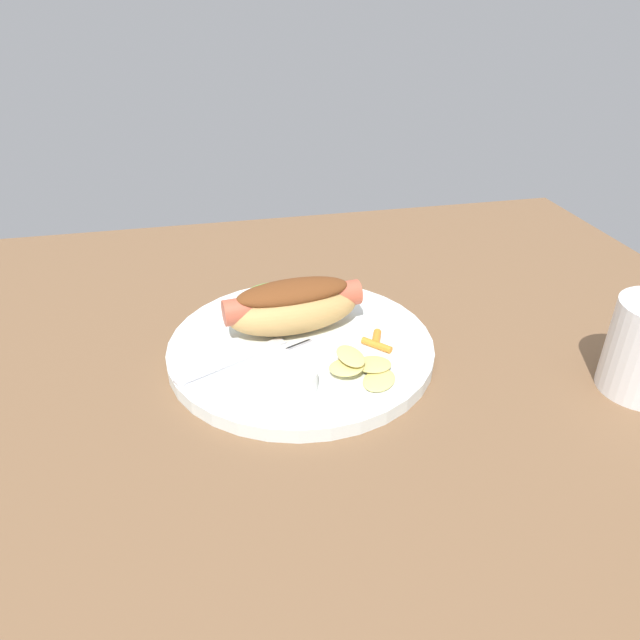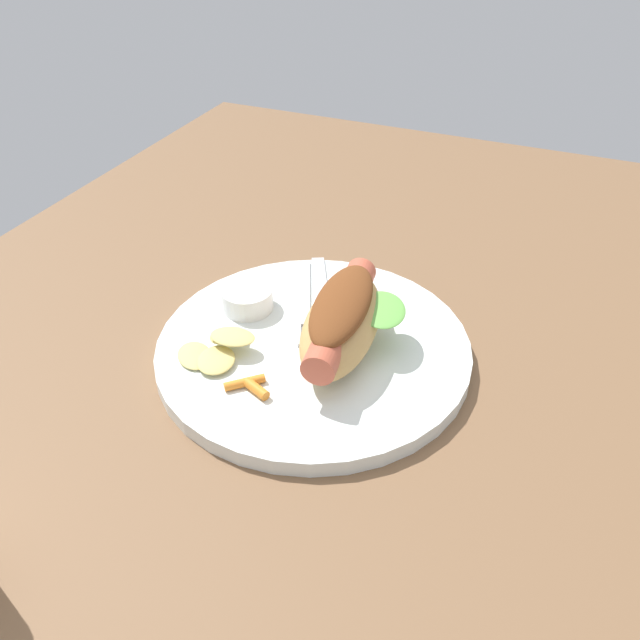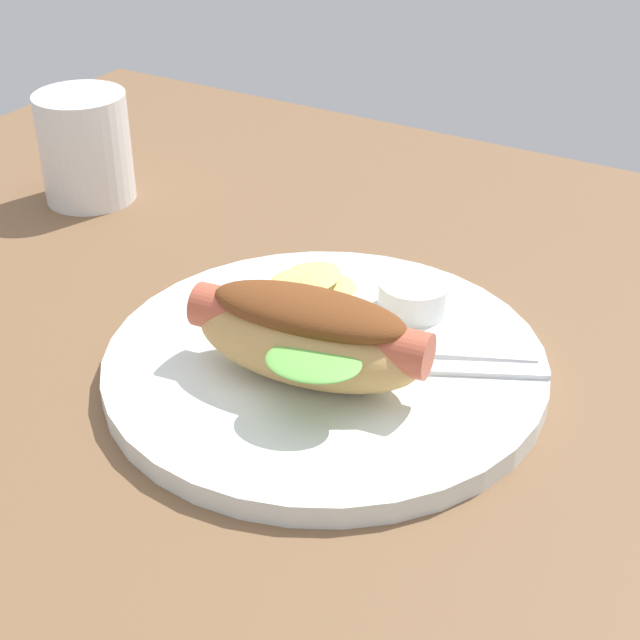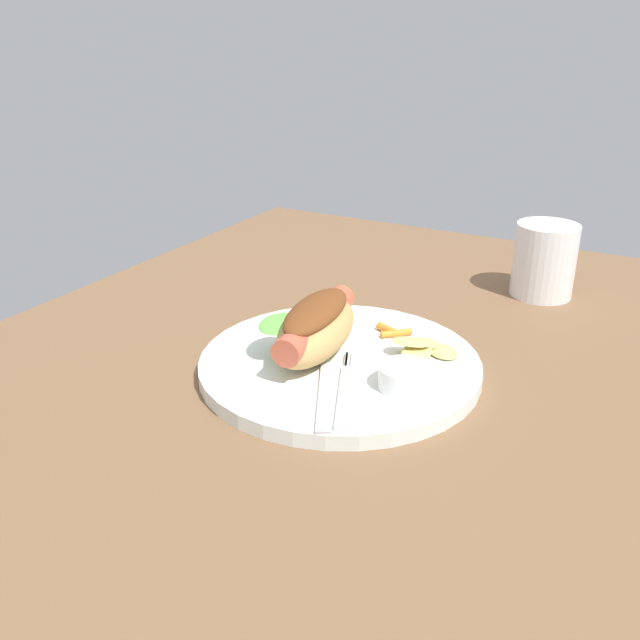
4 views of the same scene
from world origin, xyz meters
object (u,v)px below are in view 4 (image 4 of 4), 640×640
object	(u,v)px
knife	(326,395)
drinking_cup	(544,260)
fork	(345,389)
chips_pile	(424,347)
carrot_garnish	(392,331)
sauce_ramekin	(405,376)
hot_dog	(315,326)
plate	(340,365)

from	to	relation	value
knife	drinking_cup	size ratio (longest dim) A/B	1.32
fork	knife	distance (cm)	2.20
knife	chips_pile	distance (cm)	14.20
carrot_garnish	drinking_cup	bearing A→B (deg)	-24.48
carrot_garnish	drinking_cup	distance (cm)	27.97
fork	knife	world-z (taller)	same
sauce_ramekin	chips_pile	xyz separation A→B (cm)	(7.69, 0.98, -0.30)
sauce_ramekin	drinking_cup	xyz separation A→B (cm)	(35.98, -5.47, 2.28)
hot_dog	knife	xyz separation A→B (cm)	(-7.65, -5.37, -3.15)
chips_pile	plate	bearing A→B (deg)	124.93
fork	carrot_garnish	world-z (taller)	carrot_garnish
sauce_ramekin	fork	bearing A→B (deg)	127.67
drinking_cup	hot_dog	bearing A→B (deg)	153.67
plate	sauce_ramekin	bearing A→B (deg)	-105.79
chips_pile	drinking_cup	distance (cm)	29.14
drinking_cup	fork	bearing A→B (deg)	165.47
sauce_ramekin	knife	distance (cm)	8.23
sauce_ramekin	carrot_garnish	bearing A→B (deg)	29.56
hot_dog	sauce_ramekin	distance (cm)	11.70
plate	drinking_cup	world-z (taller)	drinking_cup
hot_dog	chips_pile	size ratio (longest dim) A/B	2.09
fork	carrot_garnish	xyz separation A→B (cm)	(14.38, 1.24, 0.23)
hot_dog	knife	world-z (taller)	hot_dog
fork	sauce_ramekin	bearing A→B (deg)	-76.05
hot_dog	fork	size ratio (longest dim) A/B	1.14
hot_dog	fork	world-z (taller)	hot_dog
plate	knife	distance (cm)	8.47
sauce_ramekin	fork	xyz separation A→B (cm)	(-3.71, 4.81, -0.95)
sauce_ramekin	hot_dog	bearing A→B (deg)	79.74
fork	plate	bearing A→B (deg)	7.55
hot_dog	sauce_ramekin	world-z (taller)	hot_dog
sauce_ramekin	drinking_cup	bearing A→B (deg)	-8.65
plate	hot_dog	world-z (taller)	hot_dog
plate	fork	xyz separation A→B (cm)	(-6.13, -3.72, 1.00)
plate	fork	bearing A→B (deg)	-148.73
plate	fork	distance (cm)	7.24
hot_dog	knife	size ratio (longest dim) A/B	1.24
carrot_garnish	drinking_cup	size ratio (longest dim) A/B	0.43
chips_pile	drinking_cup	size ratio (longest dim) A/B	0.78
knife	drinking_cup	bearing A→B (deg)	-41.61
plate	chips_pile	world-z (taller)	chips_pile
sauce_ramekin	drinking_cup	size ratio (longest dim) A/B	0.53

